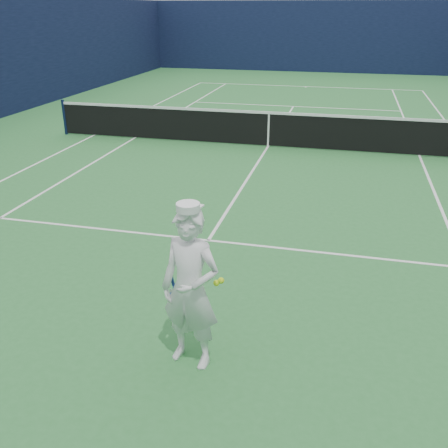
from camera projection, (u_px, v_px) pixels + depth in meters
name	position (u px, v px, depth m)	size (l,w,h in m)	color
ground	(268.00, 147.00, 14.27)	(80.00, 80.00, 0.00)	#2B7134
court_markings	(268.00, 147.00, 14.27)	(11.03, 23.83, 0.01)	white
windscreen_fence	(270.00, 75.00, 13.47)	(20.12, 36.12, 4.00)	black
tennis_net	(269.00, 128.00, 14.05)	(12.88, 0.09, 1.07)	#141E4C
tennis_player	(191.00, 289.00, 5.33)	(0.77, 0.61, 1.92)	white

